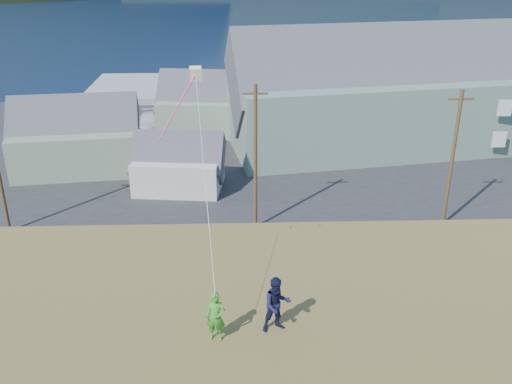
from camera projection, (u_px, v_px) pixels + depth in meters
ground at (244, 239)px, 37.33m from camera, size 900.00×900.00×0.00m
grass_strip at (244, 254)px, 35.49m from camera, size 110.00×8.00×0.10m
waterfront_lot at (241, 151)px, 52.84m from camera, size 72.00×36.00×0.12m
wharf at (193, 88)px, 73.50m from camera, size 26.00×14.00×0.90m
lodge at (438, 89)px, 53.05m from camera, size 39.91×17.03×13.60m
shed_palegreen_near at (76, 137)px, 47.62m from camera, size 11.14×7.75×7.62m
shed_white at (178, 164)px, 43.94m from camera, size 7.47×5.37×5.57m
shed_palegreen_far at (214, 104)px, 57.25m from camera, size 11.79×7.66×7.46m
utility_poles at (233, 161)px, 36.68m from camera, size 29.58×0.24×9.81m
parked_cars at (140, 135)px, 54.66m from camera, size 21.89×12.24×1.52m
kite_flyer_green at (216, 317)px, 16.49m from camera, size 0.64×0.48×1.58m
kite_flyer_navy at (277, 305)px, 16.87m from camera, size 1.02×0.88×1.79m
kite_rig at (193, 81)px, 21.45m from camera, size 1.07×4.26×9.28m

